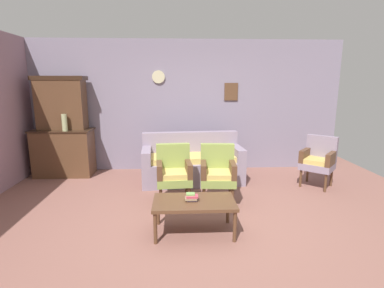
{
  "coord_description": "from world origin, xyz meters",
  "views": [
    {
      "loc": [
        -0.21,
        -3.57,
        1.82
      ],
      "look_at": [
        0.01,
        1.12,
        0.85
      ],
      "focal_mm": 27.47,
      "sensor_mm": 36.0,
      "label": 1
    }
  ],
  "objects": [
    {
      "name": "wall_back_with_decor",
      "position": [
        0.0,
        2.63,
        1.35
      ],
      "size": [
        6.4,
        0.09,
        2.7
      ],
      "color": "gray",
      "rests_on": "ground"
    },
    {
      "name": "side_cabinet",
      "position": [
        -2.49,
        2.25,
        0.47
      ],
      "size": [
        1.16,
        0.55,
        0.93
      ],
      "color": "brown",
      "rests_on": "ground"
    },
    {
      "name": "book_stack_on_table",
      "position": [
        -0.06,
        -0.21,
        0.46
      ],
      "size": [
        0.16,
        0.11,
        0.09
      ],
      "color": "slate",
      "rests_on": "coffee_table"
    },
    {
      "name": "coffee_table",
      "position": [
        -0.02,
        -0.21,
        0.38
      ],
      "size": [
        1.0,
        0.56,
        0.42
      ],
      "color": "brown",
      "rests_on": "ground"
    },
    {
      "name": "cabinet_upper_hutch",
      "position": [
        -2.49,
        2.33,
        1.45
      ],
      "size": [
        0.99,
        0.38,
        1.03
      ],
      "color": "brown",
      "rests_on": "side_cabinet"
    },
    {
      "name": "ground_plane",
      "position": [
        0.0,
        0.0,
        0.0
      ],
      "size": [
        7.68,
        7.68,
        0.0
      ],
      "primitive_type": "plane",
      "color": "#84564C"
    },
    {
      "name": "floral_couch",
      "position": [
        0.05,
        1.76,
        0.33
      ],
      "size": [
        1.9,
        0.94,
        0.9
      ],
      "color": "gray",
      "rests_on": "ground"
    },
    {
      "name": "wingback_chair_by_fireplace",
      "position": [
        2.29,
        1.38,
        0.5
      ],
      "size": [
        0.71,
        0.71,
        0.9
      ],
      "color": "gray",
      "rests_on": "ground"
    },
    {
      "name": "armchair_by_doorway",
      "position": [
        -0.28,
        0.76,
        0.5
      ],
      "size": [
        0.56,
        0.53,
        0.9
      ],
      "color": "#849947",
      "rests_on": "ground"
    },
    {
      "name": "vase_on_cabinet",
      "position": [
        -2.36,
        2.06,
        1.09
      ],
      "size": [
        0.1,
        0.1,
        0.32
      ],
      "primitive_type": "cylinder",
      "color": "#AAB27D",
      "rests_on": "side_cabinet"
    },
    {
      "name": "armchair_near_cabinet",
      "position": [
        0.39,
        0.72,
        0.5
      ],
      "size": [
        0.55,
        0.52,
        0.9
      ],
      "color": "#849947",
      "rests_on": "ground"
    }
  ]
}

